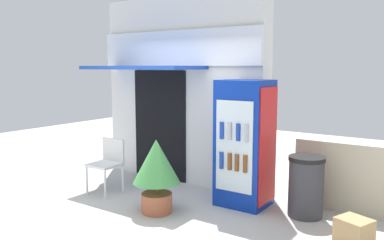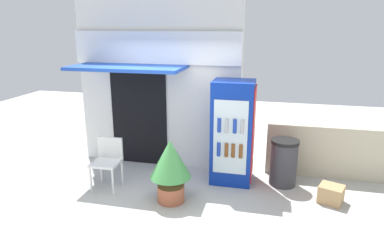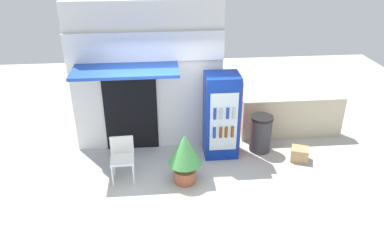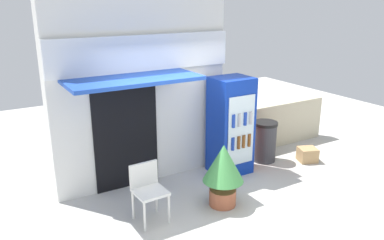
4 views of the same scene
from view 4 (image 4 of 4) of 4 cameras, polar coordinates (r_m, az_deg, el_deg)
The scene contains 8 objects.
ground at distance 6.16m, azimuth 3.26°, elevation -13.70°, with size 16.00×16.00×0.00m, color beige.
storefront_building at distance 6.76m, azimuth -7.63°, elevation 4.16°, with size 3.22×1.28×3.24m.
drink_cooler at distance 7.23m, azimuth 5.83°, elevation -0.87°, with size 0.73×0.68×1.84m.
plastic_chair at distance 5.82m, azimuth -6.59°, elevation -9.86°, with size 0.47×0.47×0.87m.
potted_plant_near_shop at distance 6.13m, azimuth 4.67°, elevation -7.22°, with size 0.66×0.66×1.04m.
trash_bin at distance 7.98m, azimuth 10.73°, elevation -3.12°, with size 0.49×0.49×0.83m.
stone_boundary_wall at distance 8.90m, azimuth 12.82°, elevation -0.58°, with size 2.41×0.23×0.98m, color beige.
cardboard_box at distance 8.25m, azimuth 16.77°, elevation -4.95°, with size 0.36×0.32×0.28m, color tan.
Camera 4 is at (-2.98, -4.35, 3.20)m, focal length 35.92 mm.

